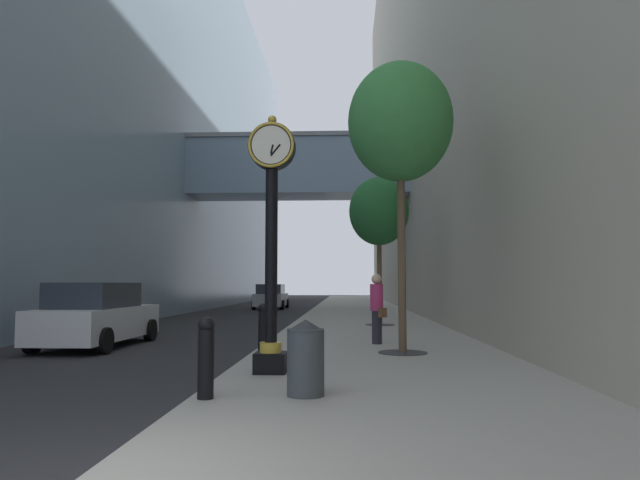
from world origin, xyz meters
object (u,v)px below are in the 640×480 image
at_px(trash_bin, 306,356).
at_px(car_white_mid, 97,316).
at_px(street_tree_mid_near, 379,212).
at_px(car_silver_near, 271,297).
at_px(bollard_third, 263,326).
at_px(street_clock, 271,229).
at_px(pedestrian_walking, 377,307).
at_px(bollard_nearest, 206,355).
at_px(street_tree_near, 400,123).

relative_size(trash_bin, car_white_mid, 0.22).
xyz_separation_m(trash_bin, car_white_mid, (-6.15, 7.15, 0.15)).
bearing_deg(street_tree_mid_near, car_silver_near, 110.64).
bearing_deg(car_white_mid, bollard_third, -23.61).
distance_m(street_clock, pedestrian_walking, 5.58).
relative_size(bollard_nearest, bollard_third, 1.00).
height_order(pedestrian_walking, car_silver_near, pedestrian_walking).
relative_size(street_tree_mid_near, car_white_mid, 1.20).
height_order(bollard_third, car_silver_near, car_silver_near).
relative_size(street_tree_mid_near, trash_bin, 5.37).
bearing_deg(street_tree_mid_near, pedestrian_walking, -93.90).
xyz_separation_m(street_clock, car_white_mid, (-5.39, 5.14, -1.82)).
height_order(bollard_third, pedestrian_walking, pedestrian_walking).
bearing_deg(car_white_mid, street_clock, -43.62).
relative_size(street_tree_mid_near, pedestrian_walking, 3.13).
xyz_separation_m(bollard_nearest, street_tree_mid_near, (3.16, 14.06, 3.72)).
height_order(street_clock, pedestrian_walking, street_clock).
bearing_deg(street_tree_mid_near, car_white_mid, -140.17).
bearing_deg(pedestrian_walking, car_silver_near, 103.96).
xyz_separation_m(pedestrian_walking, car_white_mid, (-7.51, 0.21, -0.27)).
relative_size(bollard_third, car_white_mid, 0.24).
bearing_deg(street_tree_near, car_silver_near, 103.93).
distance_m(street_tree_near, car_white_mid, 9.43).
bearing_deg(trash_bin, street_tree_mid_near, 82.46).
relative_size(street_tree_near, car_silver_near, 1.55).
distance_m(car_silver_near, car_white_mid, 23.67).
bearing_deg(trash_bin, car_silver_near, 98.44).
xyz_separation_m(bollard_nearest, bollard_third, (0.00, 5.31, 0.00)).
bearing_deg(bollard_nearest, car_silver_near, 95.94).
xyz_separation_m(trash_bin, car_silver_near, (-4.56, 30.77, 0.13)).
bearing_deg(bollard_third, car_silver_near, 97.15).
bearing_deg(street_clock, street_tree_near, 49.16).
bearing_deg(car_silver_near, street_tree_near, -76.07).
relative_size(street_tree_near, pedestrian_walking, 3.70).
height_order(trash_bin, pedestrian_walking, pedestrian_walking).
xyz_separation_m(street_clock, car_silver_near, (-3.81, 28.76, -1.84)).
relative_size(bollard_third, car_silver_near, 0.26).
relative_size(street_tree_near, car_white_mid, 1.42).
height_order(car_silver_near, car_white_mid, car_white_mid).
xyz_separation_m(street_tree_near, car_white_mid, (-7.97, 2.15, -4.56)).
distance_m(bollard_nearest, pedestrian_walking, 7.70).
bearing_deg(street_tree_mid_near, bollard_nearest, -102.68).
bearing_deg(street_tree_near, bollard_nearest, -121.00).
xyz_separation_m(street_clock, bollard_nearest, (-0.58, -2.28, -1.94)).
distance_m(bollard_third, pedestrian_walking, 3.31).
distance_m(street_tree_mid_near, car_white_mid, 10.99).
bearing_deg(car_silver_near, bollard_nearest, -84.06).
relative_size(street_clock, bollard_third, 4.14).
height_order(street_tree_mid_near, trash_bin, street_tree_mid_near).
xyz_separation_m(bollard_nearest, car_silver_near, (-3.23, 31.03, 0.09)).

